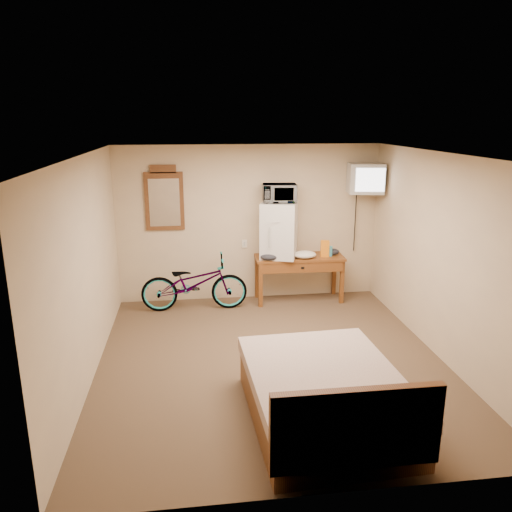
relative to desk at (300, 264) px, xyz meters
name	(u,v)px	position (x,y,z in m)	size (l,w,h in m)	color
room	(272,263)	(-0.78, -2.00, 0.61)	(4.60, 4.64, 2.50)	#493424
desk	(300,264)	(0.00, 0.00, 0.00)	(1.43, 0.58, 0.75)	brown
mini_fridge	(279,230)	(-0.34, 0.03, 0.55)	(0.67, 0.66, 0.88)	silver
microwave	(279,193)	(-0.34, 0.03, 1.14)	(0.51, 0.35, 0.28)	silver
snack_bag	(325,249)	(0.39, -0.04, 0.25)	(0.13, 0.08, 0.26)	orange
blue_cup	(330,251)	(0.48, -0.01, 0.19)	(0.09, 0.09, 0.16)	#3DABD2
cloth_cream	(305,255)	(0.06, -0.09, 0.17)	(0.36, 0.28, 0.11)	white
cloth_dark_a	(270,257)	(-0.51, -0.13, 0.17)	(0.30, 0.22, 0.11)	black
cloth_dark_b	(333,252)	(0.55, 0.05, 0.16)	(0.22, 0.18, 0.10)	black
crt_television	(365,178)	(1.02, 0.02, 1.35)	(0.59, 0.64, 0.46)	black
wall_mirror	(164,199)	(-2.10, 0.27, 1.04)	(0.60, 0.04, 1.01)	brown
bicycle	(194,283)	(-1.69, -0.16, -0.21)	(0.57, 1.63, 0.86)	black
bed	(326,397)	(-0.47, -3.38, -0.34)	(1.51, 1.97, 0.90)	brown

